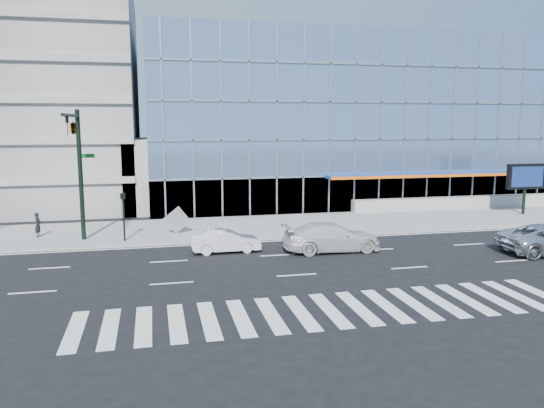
{
  "coord_description": "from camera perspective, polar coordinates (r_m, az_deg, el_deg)",
  "views": [
    {
      "loc": [
        -6.7,
        -28.11,
        7.37
      ],
      "look_at": [
        0.36,
        3.0,
        2.44
      ],
      "focal_mm": 35.0,
      "sensor_mm": 36.0,
      "label": 1
    }
  ],
  "objects": [
    {
      "name": "white_sedan",
      "position": [
        30.49,
        -4.99,
        -4.0
      ],
      "size": [
        3.94,
        1.43,
        1.29
      ],
      "primitive_type": "imported",
      "rotation": [
        0.0,
        0.0,
        1.59
      ],
      "color": "silver",
      "rests_on": "ground"
    },
    {
      "name": "retaining_wall",
      "position": [
        50.64,
        24.7,
        0.35
      ],
      "size": [
        30.0,
        0.8,
        1.0
      ],
      "primitive_type": "cube",
      "color": "gray",
      "rests_on": "sidewalk"
    },
    {
      "name": "sidewalk",
      "position": [
        37.44,
        -2.23,
        -2.46
      ],
      "size": [
        120.0,
        8.0,
        0.15
      ],
      "primitive_type": "cube",
      "color": "gray",
      "rests_on": "ground"
    },
    {
      "name": "tilted_panel",
      "position": [
        35.15,
        -10.17,
        -1.7
      ],
      "size": [
        1.82,
        0.27,
        1.82
      ],
      "primitive_type": "cube",
      "rotation": [
        0.0,
        0.92,
        0.12
      ],
      "color": "gray",
      "rests_on": "sidewalk"
    },
    {
      "name": "white_suv",
      "position": [
        30.79,
        6.44,
        -3.56
      ],
      "size": [
        5.69,
        2.4,
        1.64
      ],
      "primitive_type": "imported",
      "rotation": [
        0.0,
        0.0,
        1.55
      ],
      "color": "silver",
      "rests_on": "ground"
    },
    {
      "name": "theatre_building",
      "position": [
        57.93,
        8.26,
        8.82
      ],
      "size": [
        42.0,
        26.0,
        15.0
      ],
      "primitive_type": "cube",
      "color": "#6F8CB9",
      "rests_on": "ground"
    },
    {
      "name": "parking_garage",
      "position": [
        55.78,
        -27.05,
        10.54
      ],
      "size": [
        24.0,
        24.0,
        20.0
      ],
      "primitive_type": "cube",
      "color": "gray",
      "rests_on": "ground"
    },
    {
      "name": "traffic_signal",
      "position": [
        32.98,
        -20.38,
        6.14
      ],
      "size": [
        1.14,
        5.74,
        8.0
      ],
      "color": "black",
      "rests_on": "sidewalk"
    },
    {
      "name": "marquee_sign",
      "position": [
        46.32,
        25.62,
        2.59
      ],
      "size": [
        3.2,
        0.43,
        4.0
      ],
      "color": "black",
      "rests_on": "sidewalk"
    },
    {
      "name": "pedestrian",
      "position": [
        36.82,
        -23.87,
        -2.04
      ],
      "size": [
        0.46,
        0.62,
        1.57
      ],
      "primitive_type": "imported",
      "rotation": [
        0.0,
        0.0,
        1.42
      ],
      "color": "black",
      "rests_on": "sidewalk"
    },
    {
      "name": "ground",
      "position": [
        29.82,
        0.61,
        -5.53
      ],
      "size": [
        160.0,
        160.0,
        0.0
      ],
      "primitive_type": "plane",
      "color": "black",
      "rests_on": "ground"
    },
    {
      "name": "ped_signal_post",
      "position": [
        33.51,
        -15.7,
        -0.53
      ],
      "size": [
        0.3,
        0.33,
        3.0
      ],
      "color": "black",
      "rests_on": "sidewalk"
    },
    {
      "name": "tower_backdrop",
      "position": [
        102.2,
        -27.07,
        17.22
      ],
      "size": [
        14.0,
        14.0,
        48.0
      ],
      "primitive_type": "cube",
      "color": "gray",
      "rests_on": "ground"
    },
    {
      "name": "ramp_block",
      "position": [
        46.32,
        -11.87,
        3.18
      ],
      "size": [
        6.0,
        8.0,
        6.0
      ],
      "primitive_type": "cube",
      "color": "gray",
      "rests_on": "ground"
    }
  ]
}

